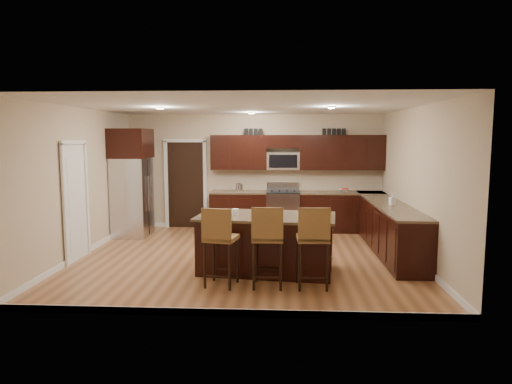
# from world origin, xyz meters

# --- Properties ---
(floor) EXTENTS (6.00, 6.00, 0.00)m
(floor) POSITION_xyz_m (0.00, 0.00, 0.00)
(floor) COLOR #9B653D
(floor) RESTS_ON ground
(ceiling) EXTENTS (6.00, 6.00, 0.00)m
(ceiling) POSITION_xyz_m (0.00, 0.00, 2.70)
(ceiling) COLOR silver
(ceiling) RESTS_ON wall_back
(wall_back) EXTENTS (6.00, 0.00, 6.00)m
(wall_back) POSITION_xyz_m (0.00, 2.75, 1.35)
(wall_back) COLOR #C1AC8C
(wall_back) RESTS_ON floor
(wall_left) EXTENTS (0.00, 5.50, 5.50)m
(wall_left) POSITION_xyz_m (-3.00, 0.00, 1.35)
(wall_left) COLOR #C1AC8C
(wall_left) RESTS_ON floor
(wall_right) EXTENTS (0.00, 5.50, 5.50)m
(wall_right) POSITION_xyz_m (3.00, 0.00, 1.35)
(wall_right) COLOR #C1AC8C
(wall_right) RESTS_ON floor
(base_cabinets) EXTENTS (4.02, 3.96, 0.92)m
(base_cabinets) POSITION_xyz_m (1.90, 1.45, 0.46)
(base_cabinets) COLOR black
(base_cabinets) RESTS_ON floor
(upper_cabinets) EXTENTS (4.00, 0.33, 0.80)m
(upper_cabinets) POSITION_xyz_m (1.04, 2.58, 1.84)
(upper_cabinets) COLOR black
(upper_cabinets) RESTS_ON wall_back
(range) EXTENTS (0.76, 0.64, 1.11)m
(range) POSITION_xyz_m (0.68, 2.45, 0.47)
(range) COLOR silver
(range) RESTS_ON floor
(microwave) EXTENTS (0.76, 0.31, 0.40)m
(microwave) POSITION_xyz_m (0.68, 2.60, 1.62)
(microwave) COLOR silver
(microwave) RESTS_ON upper_cabinets
(doorway) EXTENTS (0.85, 0.03, 2.06)m
(doorway) POSITION_xyz_m (-1.65, 2.73, 1.03)
(doorway) COLOR black
(doorway) RESTS_ON floor
(pantry_door) EXTENTS (0.03, 0.80, 2.04)m
(pantry_door) POSITION_xyz_m (-2.98, -0.30, 1.02)
(pantry_door) COLOR white
(pantry_door) RESTS_ON floor
(letter_decor) EXTENTS (2.20, 0.03, 0.15)m
(letter_decor) POSITION_xyz_m (0.90, 2.58, 2.29)
(letter_decor) COLOR black
(letter_decor) RESTS_ON upper_cabinets
(island) EXTENTS (2.31, 1.39, 0.92)m
(island) POSITION_xyz_m (0.40, -0.79, 0.43)
(island) COLOR black
(island) RESTS_ON floor
(stool_left) EXTENTS (0.52, 0.52, 1.17)m
(stool_left) POSITION_xyz_m (-0.24, -1.64, 0.73)
(stool_left) COLOR olive
(stool_left) RESTS_ON floor
(stool_mid) EXTENTS (0.45, 0.45, 1.20)m
(stool_mid) POSITION_xyz_m (0.45, -1.64, 0.75)
(stool_mid) COLOR olive
(stool_mid) RESTS_ON floor
(stool_right) EXTENTS (0.47, 0.47, 1.20)m
(stool_right) POSITION_xyz_m (1.10, -1.64, 0.75)
(stool_right) COLOR olive
(stool_right) RESTS_ON floor
(refrigerator) EXTENTS (0.79, 0.92, 2.35)m
(refrigerator) POSITION_xyz_m (-2.62, 1.70, 1.21)
(refrigerator) COLOR silver
(refrigerator) RESTS_ON floor
(floor_mat) EXTENTS (1.10, 0.86, 0.01)m
(floor_mat) POSITION_xyz_m (-0.09, 1.39, 0.01)
(floor_mat) COLOR brown
(floor_mat) RESTS_ON floor
(fruit_bowl) EXTENTS (0.31, 0.31, 0.07)m
(fruit_bowl) POSITION_xyz_m (2.10, 2.45, 0.95)
(fruit_bowl) COLOR silver
(fruit_bowl) RESTS_ON base_cabinets
(soap_bottle) EXTENTS (0.12, 0.12, 0.21)m
(soap_bottle) POSITION_xyz_m (2.70, 0.46, 1.03)
(soap_bottle) COLOR #B2B2B2
(soap_bottle) RESTS_ON base_cabinets
(canister_tall) EXTENTS (0.12, 0.12, 0.19)m
(canister_tall) POSITION_xyz_m (-0.36, 2.45, 1.02)
(canister_tall) COLOR silver
(canister_tall) RESTS_ON base_cabinets
(canister_short) EXTENTS (0.11, 0.11, 0.17)m
(canister_short) POSITION_xyz_m (-0.30, 2.45, 1.00)
(canister_short) COLOR silver
(canister_short) RESTS_ON base_cabinets
(island_jar) EXTENTS (0.10, 0.10, 0.10)m
(island_jar) POSITION_xyz_m (-0.10, -0.79, 0.97)
(island_jar) COLOR white
(island_jar) RESTS_ON island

